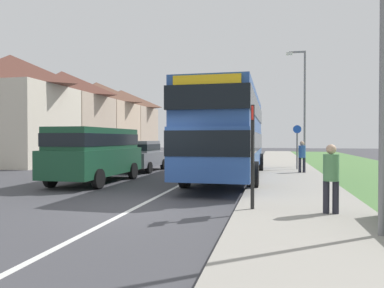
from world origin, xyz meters
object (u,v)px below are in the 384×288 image
parked_car_grey (140,155)px  cycle_route_sign (297,145)px  pedestrian_walking_away (302,155)px  street_lamp_near (377,3)px  parked_van_dark_green (96,150)px  double_decker_bus (229,131)px  street_lamp_mid (303,101)px  pedestrian_at_stop (331,175)px  bus_stop_sign (253,149)px

parked_car_grey → cycle_route_sign: bearing=11.2°
parked_car_grey → pedestrian_walking_away: (8.52, -0.18, 0.06)m
pedestrian_walking_away → street_lamp_near: 12.11m
parked_van_dark_green → pedestrian_walking_away: parked_van_dark_green is taller
double_decker_bus → street_lamp_mid: (3.63, 6.48, 1.90)m
pedestrian_at_stop → pedestrian_walking_away: same height
cycle_route_sign → street_lamp_mid: (0.44, 2.00, 2.61)m
pedestrian_at_stop → pedestrian_walking_away: 9.95m
double_decker_bus → bus_stop_sign: 7.33m
parked_car_grey → bus_stop_sign: bus_stop_sign is taller
parked_van_dark_green → pedestrian_at_stop: size_ratio=3.15×
street_lamp_mid → street_lamp_near: bearing=-90.1°
parked_car_grey → cycle_route_sign: size_ratio=1.59×
double_decker_bus → pedestrian_at_stop: (3.15, -7.32, -1.17)m
pedestrian_walking_away → street_lamp_mid: size_ratio=0.24×
cycle_route_sign → pedestrian_at_stop: bearing=-90.2°
parked_car_grey → pedestrian_walking_away: size_ratio=2.40×
bus_stop_sign → street_lamp_mid: size_ratio=0.37×
pedestrian_at_stop → bus_stop_sign: (-1.74, 0.14, 0.56)m
bus_stop_sign → street_lamp_near: 3.89m
parked_car_grey → street_lamp_near: 15.14m
bus_stop_sign → cycle_route_sign: bus_stop_sign is taller
double_decker_bus → pedestrian_at_stop: double_decker_bus is taller
parked_car_grey → bus_stop_sign: 12.00m
street_lamp_near → bus_stop_sign: bearing=139.6°
street_lamp_near → pedestrian_walking_away: bearing=91.5°
pedestrian_at_stop → street_lamp_mid: size_ratio=0.24×
parked_van_dark_green → parked_car_grey: size_ratio=1.31×
street_lamp_mid → pedestrian_walking_away: bearing=-94.9°
cycle_route_sign → parked_car_grey: bearing=-168.8°
parked_car_grey → parked_van_dark_green: bearing=-89.2°
bus_stop_sign → street_lamp_mid: 14.06m
parked_car_grey → pedestrian_at_stop: 13.14m
double_decker_bus → pedestrian_at_stop: 8.05m
bus_stop_sign → cycle_route_sign: bearing=81.3°
parked_van_dark_green → street_lamp_mid: size_ratio=0.75×
parked_car_grey → pedestrian_at_stop: (8.36, -10.13, 0.06)m
pedestrian_walking_away → street_lamp_mid: bearing=85.1°
pedestrian_walking_away → cycle_route_sign: cycle_route_sign is taller
parked_van_dark_green → cycle_route_sign: bearing=39.8°
pedestrian_at_stop → street_lamp_near: street_lamp_near is taller
parked_car_grey → pedestrian_walking_away: pedestrian_walking_away is taller
parked_car_grey → pedestrian_walking_away: 8.52m
pedestrian_walking_away → street_lamp_near: street_lamp_near is taller
street_lamp_near → pedestrian_at_stop: bearing=105.0°
pedestrian_walking_away → street_lamp_mid: (0.33, 3.84, 3.07)m
parked_car_grey → bus_stop_sign: (6.62, -9.99, 0.63)m
pedestrian_at_stop → double_decker_bus: bearing=113.3°
double_decker_bus → parked_car_grey: size_ratio=2.83×
double_decker_bus → parked_van_dark_green: double_decker_bus is taller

